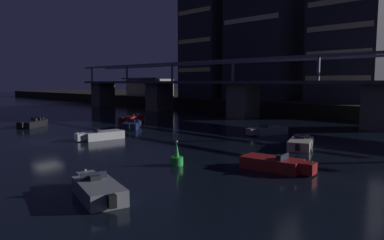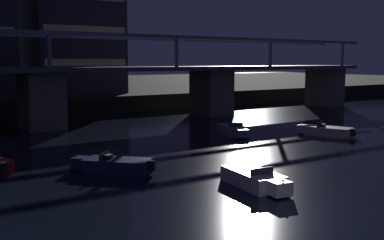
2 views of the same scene
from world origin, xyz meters
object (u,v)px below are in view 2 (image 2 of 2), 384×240
Objects in this scene: speedboat_mid_left at (233,130)px; speedboat_mid_center at (326,131)px; speedboat_near_right at (255,179)px; speedboat_far_left at (114,165)px; river_bridge at (41,88)px; tower_central at (70,15)px.

speedboat_mid_left is 1.00× the size of speedboat_mid_center.
speedboat_near_right is 8.71m from speedboat_far_left.
speedboat_far_left is at bearing -95.91° from river_bridge.
speedboat_far_left is at bearing -174.36° from speedboat_mid_center.
tower_central reaches higher than speedboat_near_right.
tower_central is 40.18m from speedboat_mid_center.
river_bridge reaches higher than speedboat_near_right.
speedboat_mid_center is (6.53, -5.12, 0.00)m from speedboat_mid_left.
tower_central is at bearing 61.37° from river_bridge.
river_bridge reaches higher than speedboat_mid_center.
speedboat_near_right and speedboat_mid_center have the same top height.
speedboat_near_right is at bearing -99.10° from tower_central.
speedboat_mid_left is (3.05, -31.83, -12.55)m from tower_central.
speedboat_far_left is at bearing 122.53° from speedboat_near_right.
speedboat_far_left is (-12.12, -39.09, -12.55)m from tower_central.
speedboat_mid_left is at bearing 141.91° from speedboat_mid_center.
tower_central reaches higher than speedboat_far_left.
speedboat_mid_center is at bearing 29.12° from speedboat_near_right.
river_bridge is 22.62m from tower_central.
speedboat_near_right is at bearing -125.71° from speedboat_mid_left.
tower_central is 4.28× the size of speedboat_mid_center.
speedboat_mid_left is 16.82m from speedboat_far_left.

